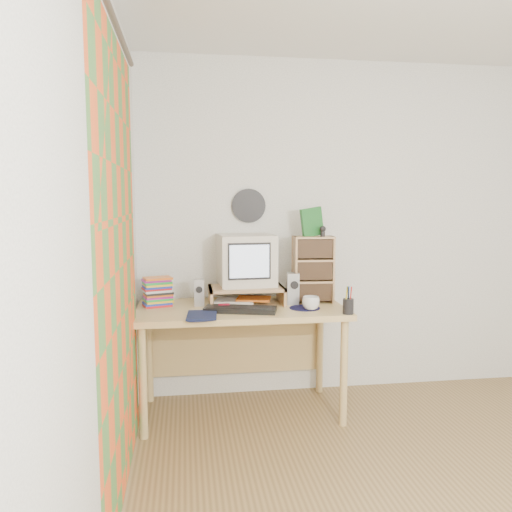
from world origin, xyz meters
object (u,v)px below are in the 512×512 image
object	(u,v)px
desk	(240,324)
dvd_stack	(158,288)
crt_monitor	(247,260)
diary	(187,314)
mug	(311,303)
cd_rack	(313,269)
keyboard	(240,309)

from	to	relation	value
desk	dvd_stack	size ratio (longest dim) A/B	5.45
crt_monitor	dvd_stack	xyz separation A→B (m)	(-0.62, -0.04, -0.17)
dvd_stack	diary	size ratio (longest dim) A/B	1.14
dvd_stack	mug	distance (m)	1.05
desk	cd_rack	size ratio (longest dim) A/B	2.98
crt_monitor	cd_rack	xyz separation A→B (m)	(0.46, -0.07, -0.06)
dvd_stack	cd_rack	size ratio (longest dim) A/B	0.55
crt_monitor	mug	distance (m)	0.56
desk	diary	world-z (taller)	diary
crt_monitor	diary	world-z (taller)	crt_monitor
mug	diary	bearing A→B (deg)	-172.94
keyboard	dvd_stack	xyz separation A→B (m)	(-0.54, 0.26, 0.11)
diary	mug	bearing A→B (deg)	11.34
crt_monitor	mug	bearing A→B (deg)	-42.57
keyboard	mug	size ratio (longest dim) A/B	4.08
cd_rack	mug	xyz separation A→B (m)	(-0.08, -0.24, -0.19)
keyboard	mug	distance (m)	0.47
desk	keyboard	xyz separation A→B (m)	(-0.02, -0.21, 0.15)
dvd_stack	cd_rack	bearing A→B (deg)	-17.86
keyboard	dvd_stack	distance (m)	0.61
dvd_stack	desk	bearing A→B (deg)	-21.01
dvd_stack	diary	world-z (taller)	dvd_stack
crt_monitor	dvd_stack	world-z (taller)	crt_monitor
desk	dvd_stack	distance (m)	0.62
crt_monitor	keyboard	distance (m)	0.42
desk	dvd_stack	world-z (taller)	dvd_stack
crt_monitor	diary	size ratio (longest dim) A/B	1.68
keyboard	cd_rack	xyz separation A→B (m)	(0.55, 0.23, 0.22)
desk	diary	distance (m)	0.51
mug	diary	distance (m)	0.82
desk	keyboard	size ratio (longest dim) A/B	3.01
desk	mug	bearing A→B (deg)	-26.51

